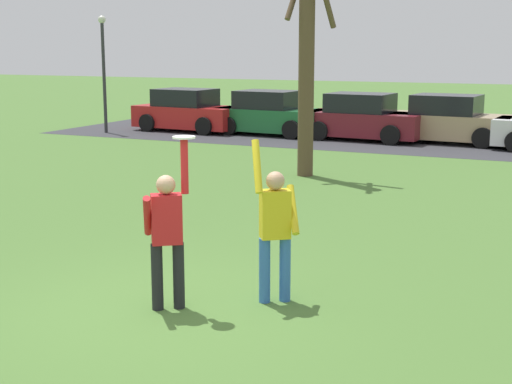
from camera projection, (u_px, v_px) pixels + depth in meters
ground_plane at (158, 311)px, 8.89m from camera, size 120.00×120.00×0.00m
person_catcher at (167, 230)px, 8.77m from camera, size 0.57×0.54×2.08m
person_defender at (275, 225)px, 9.03m from camera, size 0.65×0.64×2.05m
frisbee_disc at (184, 137)px, 8.60m from camera, size 0.27×0.27×0.02m
parked_car_red at (188, 112)px, 27.89m from camera, size 4.22×2.27×1.59m
parked_car_green at (270, 115)px, 26.73m from camera, size 4.22×2.27×1.59m
parked_car_maroon at (363, 119)px, 25.20m from camera, size 4.22×2.27×1.59m
parked_car_tan at (449, 121)px, 24.42m from camera, size 4.22×2.27×1.59m
parking_strip at (406, 142)px, 24.82m from camera, size 25.92×6.40×0.01m
bare_tree_tall at (307, 41)px, 17.65m from camera, size 1.16×1.21×6.49m
lamppost_by_lot at (103, 62)px, 26.96m from camera, size 0.28×0.28×4.26m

